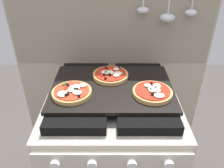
# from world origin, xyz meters

# --- Properties ---
(kitchen_backsplash) EXTENTS (1.10, 0.09, 1.55)m
(kitchen_backsplash) POSITION_xyz_m (0.00, 0.33, 0.79)
(kitchen_backsplash) COLOR #B2A893
(kitchen_backsplash) RESTS_ON ground_plane
(stove) EXTENTS (0.60, 0.64, 0.90)m
(stove) POSITION_xyz_m (-0.00, -0.00, 0.45)
(stove) COLOR beige
(stove) RESTS_ON ground_plane
(baking_tray) EXTENTS (0.54, 0.38, 0.02)m
(baking_tray) POSITION_xyz_m (0.00, 0.00, 0.91)
(baking_tray) COLOR black
(baking_tray) RESTS_ON stove
(pizza_left) EXTENTS (0.17, 0.17, 0.03)m
(pizza_left) POSITION_xyz_m (-0.17, -0.07, 0.93)
(pizza_left) COLOR tan
(pizza_left) RESTS_ON baking_tray
(pizza_right) EXTENTS (0.17, 0.17, 0.03)m
(pizza_right) POSITION_xyz_m (0.17, -0.07, 0.93)
(pizza_right) COLOR tan
(pizza_right) RESTS_ON baking_tray
(pizza_center) EXTENTS (0.17, 0.17, 0.03)m
(pizza_center) POSITION_xyz_m (-0.01, 0.08, 0.93)
(pizza_center) COLOR tan
(pizza_center) RESTS_ON baking_tray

